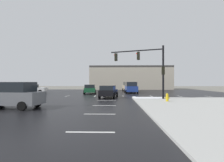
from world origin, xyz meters
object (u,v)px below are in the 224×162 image
(traffic_signal_mast, at_px, (147,63))
(sedan_green, at_px, (90,89))
(sedan_white, at_px, (33,89))
(suv_grey, at_px, (11,94))
(suv_tan, at_px, (129,86))
(fire_hydrant, at_px, (167,97))
(suv_blue, at_px, (131,87))
(sedan_black, at_px, (109,91))

(traffic_signal_mast, bearing_deg, sedan_green, -27.91)
(sedan_green, xyz_separation_m, sedan_white, (-10.47, 1.09, 0.00))
(sedan_green, relative_size, suv_grey, 0.94)
(suv_tan, bearing_deg, sedan_green, -50.95)
(suv_tan, height_order, sedan_white, suv_tan)
(fire_hydrant, relative_size, suv_tan, 0.16)
(suv_blue, xyz_separation_m, sedan_white, (-17.65, -0.89, -0.24))
(traffic_signal_mast, relative_size, sedan_white, 1.34)
(fire_hydrant, bearing_deg, traffic_signal_mast, 113.00)
(traffic_signal_mast, height_order, suv_tan, traffic_signal_mast)
(sedan_white, bearing_deg, suv_tan, 17.36)
(fire_hydrant, height_order, suv_blue, suv_blue)
(suv_grey, bearing_deg, sedan_black, -121.64)
(sedan_black, bearing_deg, fire_hydrant, -123.61)
(traffic_signal_mast, bearing_deg, suv_tan, -65.52)
(sedan_green, relative_size, sedan_black, 1.00)
(sedan_white, bearing_deg, suv_blue, 1.58)
(traffic_signal_mast, height_order, sedan_green, traffic_signal_mast)
(suv_tan, bearing_deg, suv_grey, -30.04)
(fire_hydrant, distance_m, sedan_black, 7.91)
(sedan_green, bearing_deg, sedan_black, -161.31)
(fire_hydrant, relative_size, suv_grey, 0.16)
(traffic_signal_mast, relative_size, sedan_black, 1.31)
(fire_hydrant, xyz_separation_m, sedan_green, (-9.55, 12.54, 0.32))
(sedan_green, height_order, suv_tan, suv_tan)
(suv_tan, bearing_deg, fire_hydrant, 1.50)
(traffic_signal_mast, bearing_deg, suv_blue, -64.26)
(sedan_green, bearing_deg, suv_tan, -51.95)
(sedan_white, bearing_deg, fire_hydrant, -35.55)
(suv_blue, height_order, suv_tan, same)
(sedan_green, distance_m, suv_tan, 9.99)
(sedan_green, height_order, suv_blue, suv_blue)
(fire_hydrant, xyz_separation_m, suv_tan, (-2.45, 19.57, 0.55))
(fire_hydrant, distance_m, sedan_white, 24.22)
(sedan_black, xyz_separation_m, suv_grey, (-7.16, -9.22, 0.24))
(fire_hydrant, bearing_deg, sedan_white, 145.74)
(suv_blue, distance_m, sedan_white, 17.67)
(traffic_signal_mast, relative_size, fire_hydrant, 7.73)
(sedan_black, height_order, suv_grey, suv_grey)
(sedan_green, xyz_separation_m, suv_grey, (-3.64, -16.66, 0.24))
(sedan_green, bearing_deg, sedan_white, 77.41)
(sedan_green, bearing_deg, fire_hydrant, -149.36)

